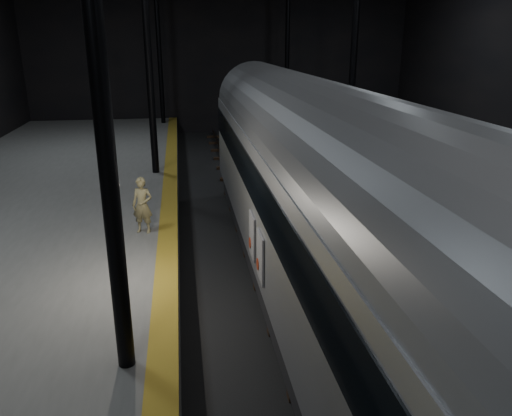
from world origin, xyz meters
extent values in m
plane|color=black|center=(0.00, 0.00, 0.00)|extent=(44.00, 44.00, 0.00)
cube|color=olive|center=(-3.25, 0.00, 1.00)|extent=(0.50, 43.80, 0.01)
cube|color=#3F3328|center=(-0.72, 0.00, 0.17)|extent=(0.08, 43.00, 0.14)
cube|color=#3F3328|center=(0.72, 0.00, 0.17)|extent=(0.08, 43.00, 0.14)
cube|color=black|center=(0.00, 0.00, 0.06)|extent=(2.40, 42.00, 0.12)
cylinder|color=black|center=(-3.80, -4.00, 6.00)|extent=(0.26, 0.26, 10.00)
cylinder|color=black|center=(-3.80, 8.00, 6.00)|extent=(0.26, 0.26, 10.00)
cylinder|color=black|center=(3.80, 8.00, 6.00)|extent=(0.26, 0.26, 10.00)
cylinder|color=black|center=(-3.80, 20.00, 6.00)|extent=(0.26, 0.26, 10.00)
cylinder|color=black|center=(3.80, 20.00, 6.00)|extent=(0.26, 0.26, 10.00)
cube|color=#A2A4AA|center=(0.00, -1.15, 2.36)|extent=(2.69, 18.52, 2.78)
cube|color=black|center=(0.00, -1.15, 0.62)|extent=(2.45, 18.15, 0.79)
cube|color=black|center=(0.00, -1.15, 3.01)|extent=(2.74, 18.25, 0.83)
cylinder|color=slate|center=(0.00, -1.15, 3.75)|extent=(2.63, 18.34, 2.63)
cube|color=black|center=(0.00, 5.33, 0.28)|extent=(1.67, 2.04, 0.32)
cube|color=silver|center=(-1.37, -2.08, 1.81)|extent=(0.04, 0.69, 0.97)
cube|color=silver|center=(-1.37, -0.97, 1.81)|extent=(0.04, 0.69, 0.97)
cylinder|color=maroon|center=(-1.39, -1.91, 1.57)|extent=(0.03, 0.24, 0.24)
cylinder|color=maroon|center=(-1.39, -0.80, 1.57)|extent=(0.03, 0.24, 0.24)
imported|color=#8B8155|center=(-3.87, 1.71, 1.74)|extent=(0.62, 0.50, 1.49)
camera|label=1|loc=(-2.79, -10.86, 5.84)|focal=35.00mm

